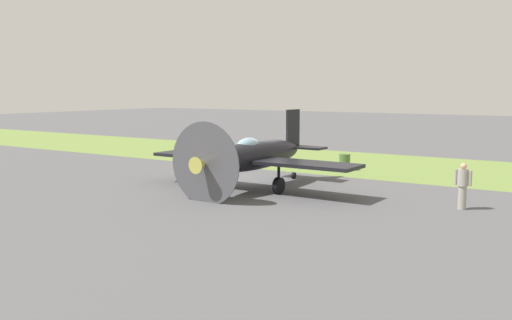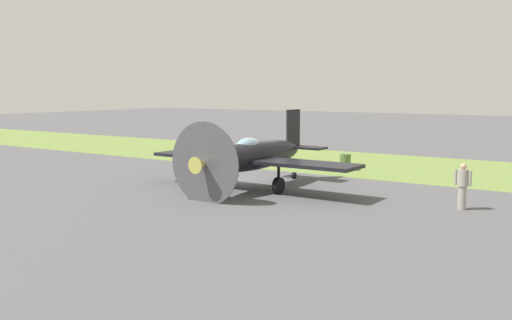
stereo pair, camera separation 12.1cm
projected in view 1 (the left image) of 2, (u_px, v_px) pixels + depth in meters
The scene contains 6 objects.
ground_plane at pixel (251, 182), 27.02m from camera, with size 160.00×160.00×0.00m, color #515154.
grass_verge at pixel (337, 161), 34.88m from camera, with size 120.00×11.00×0.01m, color olive.
airplane_lead at pixel (254, 156), 25.02m from camera, with size 10.06×8.01×3.61m.
ground_crew_chief at pixel (463, 185), 20.86m from camera, with size 0.63×0.38×1.73m.
fuel_drum at pixel (345, 162), 31.02m from camera, with size 0.60×0.60×0.90m, color #476633.
runway_marker_cone at pixel (206, 162), 33.03m from camera, with size 0.36×0.36×0.44m, color orange.
Camera 1 is at (-14.88, 22.15, 4.42)m, focal length 39.66 mm.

